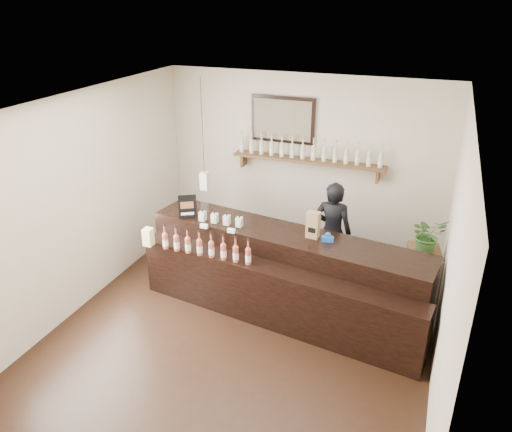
{
  "coord_description": "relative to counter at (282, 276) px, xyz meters",
  "views": [
    {
      "loc": [
        1.96,
        -4.82,
        3.89
      ],
      "look_at": [
        -0.12,
        0.7,
        1.23
      ],
      "focal_mm": 35.0,
      "sensor_mm": 36.0,
      "label": 1
    }
  ],
  "objects": [
    {
      "name": "potted_plant",
      "position": [
        1.71,
        0.73,
        0.56
      ],
      "size": [
        0.56,
        0.55,
        0.48
      ],
      "primitive_type": "imported",
      "rotation": [
        0.0,
        0.0,
        0.58
      ],
      "color": "#346227",
      "rests_on": "side_cabinet"
    },
    {
      "name": "room_shell",
      "position": [
        -0.29,
        -0.56,
        1.21
      ],
      "size": [
        5.0,
        5.0,
        5.0
      ],
      "color": "beige",
      "rests_on": "ground"
    },
    {
      "name": "tape_dispenser",
      "position": [
        0.56,
        0.09,
        0.61
      ],
      "size": [
        0.15,
        0.08,
        0.12
      ],
      "color": "#1959AF",
      "rests_on": "counter"
    },
    {
      "name": "promo_sign",
      "position": [
        -1.39,
        0.1,
        0.73
      ],
      "size": [
        0.22,
        0.14,
        0.34
      ],
      "color": "black",
      "rests_on": "counter"
    },
    {
      "name": "side_cabinet",
      "position": [
        1.71,
        0.73,
        -0.09
      ],
      "size": [
        0.49,
        0.62,
        0.81
      ],
      "color": "brown",
      "rests_on": "ground"
    },
    {
      "name": "back_wall_decor",
      "position": [
        -0.43,
        1.81,
        1.25
      ],
      "size": [
        2.66,
        0.96,
        1.69
      ],
      "color": "brown",
      "rests_on": "ground"
    },
    {
      "name": "paper_bag",
      "position": [
        0.35,
        0.14,
        0.73
      ],
      "size": [
        0.17,
        0.13,
        0.34
      ],
      "color": "olive",
      "rests_on": "counter"
    },
    {
      "name": "ground",
      "position": [
        -0.29,
        -0.56,
        -0.5
      ],
      "size": [
        5.0,
        5.0,
        0.0
      ],
      "primitive_type": "plane",
      "color": "black",
      "rests_on": "ground"
    },
    {
      "name": "shopkeeper",
      "position": [
        0.43,
        0.99,
        0.36
      ],
      "size": [
        0.63,
        0.43,
        1.7
      ],
      "primitive_type": "imported",
      "rotation": [
        0.0,
        0.0,
        3.11
      ],
      "color": "black",
      "rests_on": "ground"
    },
    {
      "name": "counter",
      "position": [
        0.0,
        0.0,
        0.0
      ],
      "size": [
        3.84,
        1.55,
        1.23
      ],
      "color": "black",
      "rests_on": "ground"
    }
  ]
}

